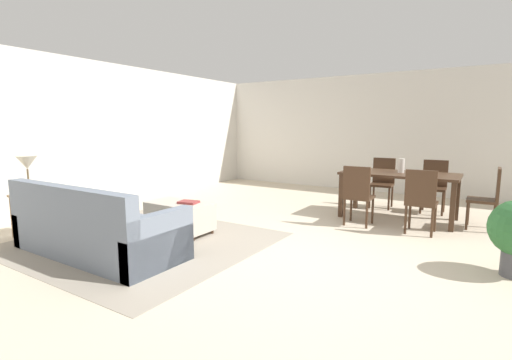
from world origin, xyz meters
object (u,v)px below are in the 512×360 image
(dining_table, at_px, (399,178))
(vase_centerpiece, at_px, (401,166))
(dining_chair_head_east, at_px, (489,195))
(book_on_ottoman, at_px, (189,202))
(ottoman_table, at_px, (180,216))
(dining_chair_far_left, at_px, (383,180))
(dining_chair_far_right, at_px, (434,183))
(couch, at_px, (95,230))
(dining_chair_near_left, at_px, (358,192))
(side_table, at_px, (30,203))
(dining_chair_near_right, at_px, (421,198))
(table_lamp, at_px, (27,164))

(dining_table, distance_m, vase_centerpiece, 0.21)
(dining_chair_head_east, relative_size, vase_centerpiece, 3.99)
(dining_table, distance_m, book_on_ottoman, 3.40)
(ottoman_table, height_order, dining_chair_far_left, dining_chair_far_left)
(dining_table, relative_size, dining_chair_far_right, 1.93)
(couch, height_order, dining_chair_near_left, dining_chair_near_left)
(side_table, bearing_deg, dining_chair_near_left, 39.19)
(dining_chair_near_right, height_order, dining_chair_head_east, same)
(vase_centerpiece, bearing_deg, table_lamp, -136.96)
(dining_chair_near_right, xyz_separation_m, book_on_ottoman, (-2.77, -1.70, -0.07))
(dining_chair_near_left, height_order, dining_chair_far_left, same)
(dining_chair_near_left, bearing_deg, vase_centerpiece, 62.32)
(dining_table, bearing_deg, dining_chair_near_left, -117.69)
(dining_chair_near_left, relative_size, dining_chair_far_right, 1.00)
(dining_chair_far_left, height_order, vase_centerpiece, vase_centerpiece)
(dining_chair_far_right, distance_m, book_on_ottoman, 4.30)
(ottoman_table, bearing_deg, dining_chair_far_left, 58.96)
(side_table, bearing_deg, dining_chair_far_right, 45.72)
(dining_chair_near_left, xyz_separation_m, dining_chair_near_right, (0.88, 0.02, 0.00))
(dining_chair_far_right, xyz_separation_m, vase_centerpiece, (-0.41, -0.79, 0.36))
(dining_chair_near_right, distance_m, dining_chair_far_right, 1.61)
(side_table, distance_m, dining_chair_head_east, 6.50)
(dining_chair_far_right, bearing_deg, dining_chair_head_east, -44.94)
(couch, xyz_separation_m, dining_chair_near_right, (3.10, 2.95, 0.23))
(ottoman_table, bearing_deg, dining_chair_near_left, 40.51)
(table_lamp, relative_size, book_on_ottoman, 2.02)
(table_lamp, distance_m, dining_chair_far_right, 6.42)
(dining_chair_near_left, height_order, dining_chair_far_right, same)
(side_table, relative_size, table_lamp, 1.12)
(dining_chair_near_right, xyz_separation_m, dining_chair_far_right, (-0.03, 1.61, 0.00))
(side_table, bearing_deg, dining_chair_near_right, 33.42)
(vase_centerpiece, bearing_deg, couch, -125.23)
(dining_chair_near_right, xyz_separation_m, dining_chair_head_east, (0.80, 0.78, 0.00))
(dining_chair_far_left, height_order, book_on_ottoman, dining_chair_far_left)
(side_table, height_order, dining_table, dining_table)
(side_table, height_order, dining_chair_far_left, dining_chair_far_left)
(couch, relative_size, dining_chair_far_right, 2.38)
(dining_table, bearing_deg, side_table, -137.08)
(dining_table, xyz_separation_m, book_on_ottoman, (-2.31, -2.49, -0.22))
(book_on_ottoman, bearing_deg, vase_centerpiece, 47.33)
(table_lamp, bearing_deg, dining_chair_head_east, 35.29)
(side_table, bearing_deg, dining_chair_far_left, 51.64)
(side_table, xyz_separation_m, dining_chair_far_left, (3.59, 4.54, 0.06))
(table_lamp, height_order, dining_chair_far_left, table_lamp)
(dining_chair_far_left, xyz_separation_m, vase_centerpiece, (0.46, -0.75, 0.36))
(table_lamp, bearing_deg, vase_centerpiece, 43.04)
(ottoman_table, distance_m, dining_chair_near_right, 3.40)
(ottoman_table, relative_size, dining_chair_head_east, 1.03)
(couch, relative_size, book_on_ottoman, 8.43)
(side_table, height_order, dining_chair_head_east, dining_chair_head_east)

